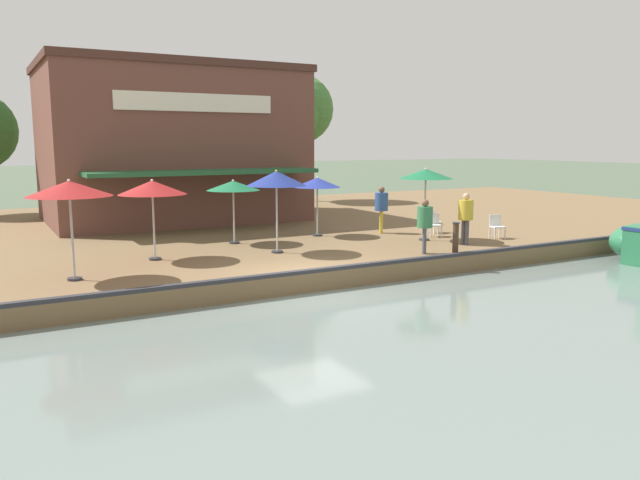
# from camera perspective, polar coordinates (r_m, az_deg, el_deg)

# --- Properties ---
(ground_plane) EXTENTS (220.00, 220.00, 0.00)m
(ground_plane) POSITION_cam_1_polar(r_m,az_deg,el_deg) (16.57, -0.72, -5.12)
(ground_plane) COLOR #4C5B47
(quay_deck) EXTENTS (22.00, 56.00, 0.60)m
(quay_deck) POSITION_cam_1_polar(r_m,az_deg,el_deg) (26.54, -12.10, 0.64)
(quay_deck) COLOR brown
(quay_deck) RESTS_ON ground
(quay_edge_fender) EXTENTS (0.20, 50.40, 0.10)m
(quay_edge_fender) POSITION_cam_1_polar(r_m,az_deg,el_deg) (16.51, -0.89, -2.86)
(quay_edge_fender) COLOR #2D2D33
(quay_edge_fender) RESTS_ON quay_deck
(waterfront_restaurant) EXTENTS (9.37, 10.71, 6.71)m
(waterfront_restaurant) POSITION_cam_1_polar(r_m,az_deg,el_deg) (28.84, -13.48, 8.53)
(waterfront_restaurant) COLOR brown
(waterfront_restaurant) RESTS_ON quay_deck
(patio_umbrella_mid_patio_right) EXTENTS (1.88, 1.88, 2.55)m
(patio_umbrella_mid_patio_right) POSITION_cam_1_polar(r_m,az_deg,el_deg) (22.11, 9.65, 5.95)
(patio_umbrella_mid_patio_right) COLOR #B7B7B7
(patio_umbrella_mid_patio_right) RESTS_ON quay_deck
(patio_umbrella_mid_patio_left) EXTENTS (2.06, 2.06, 2.53)m
(patio_umbrella_mid_patio_left) POSITION_cam_1_polar(r_m,az_deg,el_deg) (16.52, -21.95, 4.36)
(patio_umbrella_mid_patio_left) COLOR #B7B7B7
(patio_umbrella_mid_patio_left) RESTS_ON quay_deck
(patio_umbrella_far_corner) EXTENTS (1.71, 1.71, 2.19)m
(patio_umbrella_far_corner) POSITION_cam_1_polar(r_m,az_deg,el_deg) (22.87, -0.25, 5.26)
(patio_umbrella_far_corner) COLOR #B7B7B7
(patio_umbrella_far_corner) RESTS_ON quay_deck
(patio_umbrella_back_row) EXTENTS (1.87, 1.87, 2.59)m
(patio_umbrella_back_row) POSITION_cam_1_polar(r_m,az_deg,el_deg) (19.32, -4.01, 5.61)
(patio_umbrella_back_row) COLOR #B7B7B7
(patio_umbrella_back_row) RESTS_ON quay_deck
(patio_umbrella_by_entrance) EXTENTS (1.97, 1.97, 2.37)m
(patio_umbrella_by_entrance) POSITION_cam_1_polar(r_m,az_deg,el_deg) (18.73, -15.09, 4.64)
(patio_umbrella_by_entrance) COLOR #B7B7B7
(patio_umbrella_by_entrance) RESTS_ON quay_deck
(patio_umbrella_near_quay_edge) EXTENTS (1.81, 1.81, 2.18)m
(patio_umbrella_near_quay_edge) POSITION_cam_1_polar(r_m,az_deg,el_deg) (21.33, -7.94, 4.92)
(patio_umbrella_near_quay_edge) COLOR #B7B7B7
(patio_umbrella_near_quay_edge) RESTS_ON quay_deck
(cafe_chair_far_corner_seat) EXTENTS (0.58, 0.58, 0.85)m
(cafe_chair_far_corner_seat) POSITION_cam_1_polar(r_m,az_deg,el_deg) (23.25, 10.39, 1.48)
(cafe_chair_far_corner_seat) COLOR white
(cafe_chair_far_corner_seat) RESTS_ON quay_deck
(cafe_chair_facing_river) EXTENTS (0.55, 0.55, 0.85)m
(cafe_chair_facing_river) POSITION_cam_1_polar(r_m,az_deg,el_deg) (23.31, 15.85, 1.31)
(cafe_chair_facing_river) COLOR white
(cafe_chair_facing_river) RESTS_ON quay_deck
(cafe_chair_beside_entrance) EXTENTS (0.48, 0.48, 0.85)m
(cafe_chair_beside_entrance) POSITION_cam_1_polar(r_m,az_deg,el_deg) (24.20, 10.29, 1.77)
(cafe_chair_beside_entrance) COLOR white
(cafe_chair_beside_entrance) RESTS_ON quay_deck
(person_near_entrance) EXTENTS (0.50, 0.50, 1.75)m
(person_near_entrance) POSITION_cam_1_polar(r_m,az_deg,el_deg) (21.50, 13.18, 2.49)
(person_near_entrance) COLOR #4C4C56
(person_near_entrance) RESTS_ON quay_deck
(person_at_quay_edge) EXTENTS (0.50, 0.50, 1.78)m
(person_at_quay_edge) POSITION_cam_1_polar(r_m,az_deg,el_deg) (23.79, 5.64, 3.32)
(person_at_quay_edge) COLOR gold
(person_at_quay_edge) RESTS_ON quay_deck
(person_mid_patio) EXTENTS (0.48, 0.48, 1.69)m
(person_mid_patio) POSITION_cam_1_polar(r_m,az_deg,el_deg) (19.49, 9.57, 1.83)
(person_mid_patio) COLOR #4C4C56
(person_mid_patio) RESTS_ON quay_deck
(mooring_post) EXTENTS (0.22, 0.22, 1.00)m
(mooring_post) POSITION_cam_1_polar(r_m,az_deg,el_deg) (19.59, 12.29, 0.17)
(mooring_post) COLOR #473323
(mooring_post) RESTS_ON quay_deck
(tree_downstream_bank) EXTENTS (4.21, 4.01, 7.37)m
(tree_downstream_bank) POSITION_cam_1_polar(r_m,az_deg,el_deg) (36.78, -2.01, 11.72)
(tree_downstream_bank) COLOR brown
(tree_downstream_bank) RESTS_ON quay_deck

